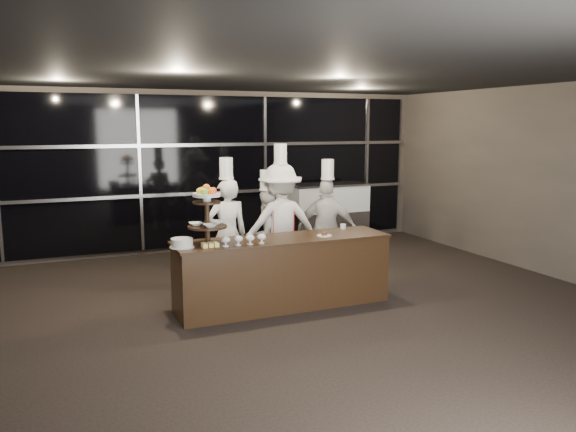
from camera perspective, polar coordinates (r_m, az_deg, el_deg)
name	(u,v)px	position (r m, az deg, el deg)	size (l,w,h in m)	color
room	(322,207)	(6.06, 3.49, 0.97)	(10.00, 10.00, 10.00)	black
window_wall	(205,171)	(10.68, -8.44, 4.51)	(8.60, 0.10, 2.80)	black
buffet_counter	(283,272)	(7.39, -0.52, -5.69)	(2.84, 0.74, 0.92)	black
display_stand	(207,211)	(6.89, -8.23, 0.55)	(0.48, 0.48, 0.74)	black
compotes	(244,238)	(6.86, -4.49, -2.29)	(0.57, 0.11, 0.12)	silver
layer_cake	(182,243)	(6.84, -10.73, -2.71)	(0.30, 0.30, 0.11)	white
pastry_squares	(210,245)	(6.80, -7.93, -2.91)	(0.20, 0.13, 0.05)	#FFE47C
small_plate	(324,235)	(7.42, 3.71, -1.93)	(0.20, 0.20, 0.05)	white
chef_cup	(343,226)	(7.93, 5.62, -1.07)	(0.08, 0.08, 0.07)	white
display_case	(328,212)	(10.99, 4.06, 0.44)	(1.53, 0.67, 1.24)	#A5A5AA
chef_a	(227,232)	(8.12, -6.19, -1.68)	(0.59, 0.39, 1.92)	silver
chef_b	(267,234)	(8.53, -2.19, -1.88)	(0.81, 0.70, 1.71)	silver
chef_c	(281,223)	(8.42, -0.76, -0.75)	(1.21, 0.76, 2.10)	white
chef_d	(327,228)	(8.65, 3.99, -1.24)	(0.97, 0.82, 1.86)	silver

